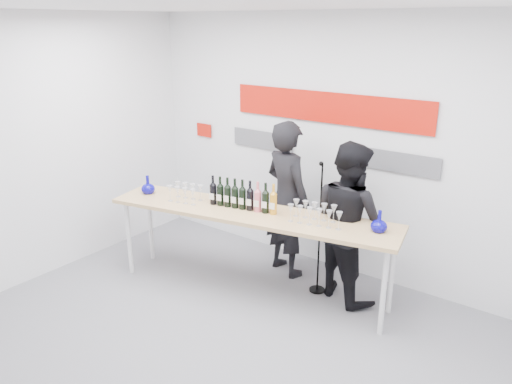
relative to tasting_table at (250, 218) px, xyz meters
The scene contains 12 objects.
ground 1.27m from the tasting_table, 73.26° to the right, with size 5.00×5.00×0.00m, color slate.
back_wall 1.31m from the tasting_table, 76.75° to the left, with size 5.00×0.04×3.00m, color silver.
signage 1.44m from the tasting_table, 79.19° to the left, with size 3.38×0.02×0.79m.
tasting_table is the anchor object (origin of this frame).
wine_bottles 0.27m from the tasting_table, behind, with size 0.79×0.24×0.33m.
decanter_left 1.36m from the tasting_table, 169.73° to the right, with size 0.16×0.16×0.21m, color #0A0781, non-canonical shape.
decanter_right 1.36m from the tasting_table, 13.39° to the left, with size 0.16×0.16×0.21m, color #0A0781, non-canonical shape.
glasses_left 0.83m from the tasting_table, 168.17° to the right, with size 0.39×0.28×0.18m.
glasses_right 0.73m from the tasting_table, 11.25° to the left, with size 0.59×0.30×0.18m.
presenter_left 0.65m from the tasting_table, 86.18° to the left, with size 0.67×0.44×1.84m, color black.
presenter_right 1.04m from the tasting_table, 32.96° to the left, with size 0.84×0.66×1.74m, color black.
mic_stand 0.86m from the tasting_table, 36.84° to the left, with size 0.18×0.18×1.52m.
Camera 1 is at (2.74, -3.06, 2.87)m, focal length 35.00 mm.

